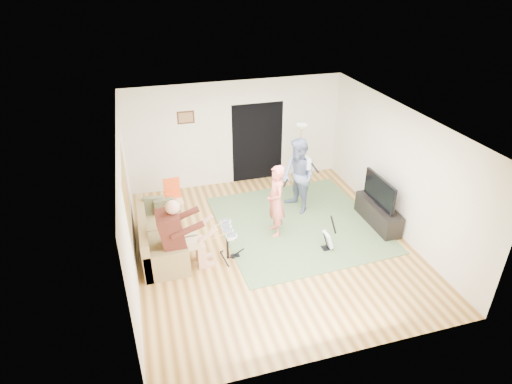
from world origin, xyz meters
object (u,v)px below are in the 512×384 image
at_px(sofa, 158,239).
at_px(dining_chair, 174,204).
at_px(singer, 276,201).
at_px(guitar_spare, 328,240).
at_px(tv_cabinet, 378,214).
at_px(drum_kit, 228,245).
at_px(guitarist, 298,176).
at_px(television, 380,191).
at_px(torchiere_lamp, 301,145).

bearing_deg(sofa, dining_chair, 69.15).
relative_size(sofa, singer, 1.28).
relative_size(guitar_spare, dining_chair, 0.88).
height_order(sofa, tv_cabinet, sofa).
height_order(drum_kit, guitarist, guitarist).
bearing_deg(guitar_spare, singer, 135.29).
relative_size(sofa, guitar_spare, 2.58).
bearing_deg(dining_chair, drum_kit, -70.00).
height_order(drum_kit, dining_chair, dining_chair).
bearing_deg(television, torchiere_lamp, 115.88).
distance_m(sofa, guitar_spare, 3.45).
height_order(drum_kit, singer, singer).
relative_size(sofa, tv_cabinet, 1.46).
distance_m(singer, torchiere_lamp, 2.24).
xyz_separation_m(torchiere_lamp, television, (1.02, -2.10, -0.34)).
distance_m(guitar_spare, dining_chair, 3.58).
distance_m(sofa, dining_chair, 1.33).
distance_m(drum_kit, dining_chair, 2.06).
distance_m(singer, guitarist, 1.13).
relative_size(singer, guitarist, 0.90).
xyz_separation_m(singer, television, (2.27, -0.28, 0.05)).
relative_size(drum_kit, dining_chair, 0.81).
relative_size(sofa, torchiere_lamp, 1.19).
height_order(dining_chair, tv_cabinet, dining_chair).
xyz_separation_m(guitar_spare, dining_chair, (-2.86, 2.16, 0.10)).
bearing_deg(torchiere_lamp, sofa, -154.79).
xyz_separation_m(sofa, singer, (2.47, -0.07, 0.52)).
height_order(sofa, guitar_spare, sofa).
xyz_separation_m(sofa, drum_kit, (1.29, -0.65, 0.05)).
xyz_separation_m(guitar_spare, torchiere_lamp, (0.39, 2.67, 0.96)).
relative_size(guitarist, torchiere_lamp, 1.03).
height_order(singer, guitarist, guitarist).
distance_m(guitarist, dining_chair, 2.91).
bearing_deg(torchiere_lamp, television, -64.12).
xyz_separation_m(sofa, torchiere_lamp, (3.72, 1.75, 0.91)).
distance_m(singer, dining_chair, 2.44).
xyz_separation_m(drum_kit, tv_cabinet, (3.50, 0.30, -0.07)).
height_order(guitar_spare, television, television).
height_order(singer, tv_cabinet, singer).
bearing_deg(drum_kit, sofa, 153.29).
bearing_deg(singer, sofa, -89.51).
bearing_deg(television, guitar_spare, -158.17).
distance_m(torchiere_lamp, television, 2.36).
xyz_separation_m(guitar_spare, television, (1.41, 0.57, 0.62)).
bearing_deg(singer, drum_kit, -61.71).
height_order(guitarist, television, guitarist).
bearing_deg(guitarist, drum_kit, -69.53).
xyz_separation_m(singer, guitarist, (0.80, 0.79, 0.09)).
distance_m(sofa, television, 4.79).
distance_m(sofa, drum_kit, 1.45).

